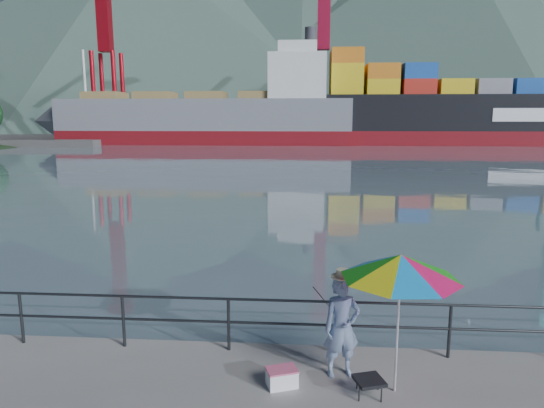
{
  "coord_description": "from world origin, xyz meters",
  "views": [
    {
      "loc": [
        2.42,
        -6.64,
        4.3
      ],
      "look_at": [
        1.49,
        6.0,
        2.0
      ],
      "focal_mm": 32.0,
      "sensor_mm": 36.0,
      "label": 1
    }
  ],
  "objects_px": {
    "beach_umbrella": "(401,267)",
    "bulk_carrier": "(216,117)",
    "fisherman": "(342,327)",
    "cooler_bag": "(282,378)",
    "container_ship": "(523,107)"
  },
  "relations": [
    {
      "from": "beach_umbrella",
      "to": "bulk_carrier",
      "type": "distance_m",
      "value": 74.41
    },
    {
      "from": "fisherman",
      "to": "cooler_bag",
      "type": "distance_m",
      "value": 1.28
    },
    {
      "from": "fisherman",
      "to": "bulk_carrier",
      "type": "bearing_deg",
      "value": 87.12
    },
    {
      "from": "fisherman",
      "to": "beach_umbrella",
      "type": "xyz_separation_m",
      "value": [
        0.83,
        -0.44,
        1.21
      ]
    },
    {
      "from": "fisherman",
      "to": "cooler_bag",
      "type": "xyz_separation_m",
      "value": [
        -0.97,
        -0.43,
        -0.72
      ]
    },
    {
      "from": "beach_umbrella",
      "to": "bulk_carrier",
      "type": "bearing_deg",
      "value": 102.73
    },
    {
      "from": "fisherman",
      "to": "container_ship",
      "type": "distance_m",
      "value": 82.27
    },
    {
      "from": "fisherman",
      "to": "cooler_bag",
      "type": "bearing_deg",
      "value": -171.11
    },
    {
      "from": "fisherman",
      "to": "container_ship",
      "type": "height_order",
      "value": "container_ship"
    },
    {
      "from": "beach_umbrella",
      "to": "bulk_carrier",
      "type": "xyz_separation_m",
      "value": [
        -16.39,
        72.55,
        2.13
      ]
    },
    {
      "from": "fisherman",
      "to": "beach_umbrella",
      "type": "height_order",
      "value": "beach_umbrella"
    },
    {
      "from": "beach_umbrella",
      "to": "container_ship",
      "type": "bearing_deg",
      "value": 66.21
    },
    {
      "from": "cooler_bag",
      "to": "container_ship",
      "type": "distance_m",
      "value": 83.11
    },
    {
      "from": "cooler_bag",
      "to": "bulk_carrier",
      "type": "bearing_deg",
      "value": 81.78
    },
    {
      "from": "beach_umbrella",
      "to": "container_ship",
      "type": "height_order",
      "value": "container_ship"
    }
  ]
}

